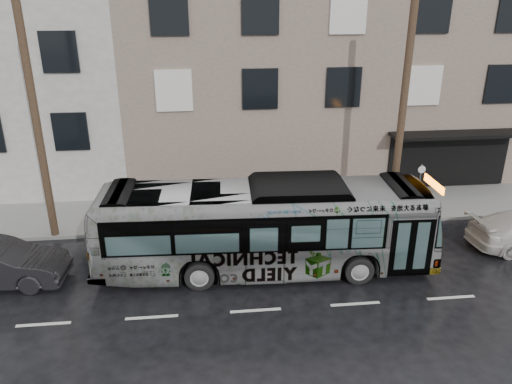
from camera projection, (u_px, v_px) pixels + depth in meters
ground at (248, 269)px, 17.88m from camera, size 120.00×120.00×0.00m
sidewalk at (238, 211)px, 22.36m from camera, size 90.00×3.60×0.15m
building_taupe at (315, 62)px, 28.00m from camera, size 20.00×12.00×11.00m
utility_pole_front at (402, 116)px, 19.82m from camera, size 0.30×0.30×9.00m
utility_pole_rear at (37, 125)px, 18.40m from camera, size 0.30×0.30×9.00m
sign_post at (418, 191)px, 21.18m from camera, size 0.06×0.06×2.40m
bus at (265, 227)px, 17.33m from camera, size 11.86×3.23×3.28m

